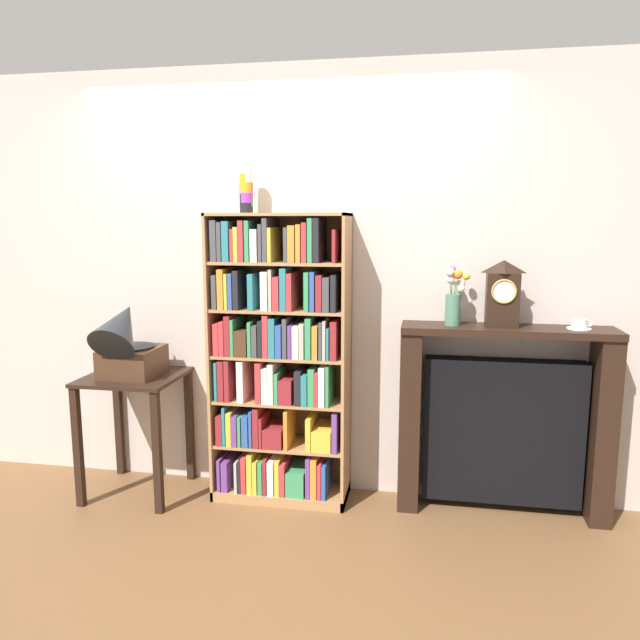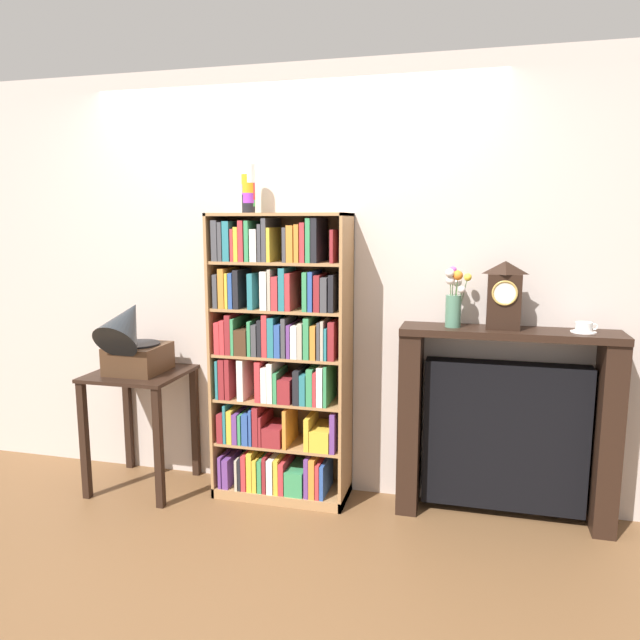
# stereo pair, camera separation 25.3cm
# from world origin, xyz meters

# --- Properties ---
(ground_plane) EXTENTS (7.99, 6.40, 0.02)m
(ground_plane) POSITION_xyz_m (0.00, 0.00, -0.01)
(ground_plane) COLOR brown
(wall_back) EXTENTS (4.99, 0.08, 2.60)m
(wall_back) POSITION_xyz_m (0.20, 0.34, 1.30)
(wall_back) COLOR beige
(wall_back) RESTS_ON ground
(bookshelf) EXTENTS (0.82, 0.33, 1.73)m
(bookshelf) POSITION_xyz_m (-0.01, 0.12, 0.84)
(bookshelf) COLOR #A87A4C
(bookshelf) RESTS_ON ground
(cup_stack) EXTENTS (0.08, 0.08, 0.28)m
(cup_stack) POSITION_xyz_m (-0.20, 0.16, 1.87)
(cup_stack) COLOR black
(cup_stack) RESTS_ON bookshelf
(side_table_left) EXTENTS (0.57, 0.54, 0.75)m
(side_table_left) POSITION_xyz_m (-0.90, 0.03, 0.57)
(side_table_left) COLOR black
(side_table_left) RESTS_ON ground
(gramophone) EXTENTS (0.32, 0.50, 0.53)m
(gramophone) POSITION_xyz_m (-0.90, -0.04, 0.97)
(gramophone) COLOR #472D1C
(gramophone) RESTS_ON side_table_left
(fireplace_mantel) EXTENTS (1.18, 0.28, 1.10)m
(fireplace_mantel) POSITION_xyz_m (1.31, 0.19, 0.54)
(fireplace_mantel) COLOR black
(fireplace_mantel) RESTS_ON ground
(mantel_clock) EXTENTS (0.18, 0.12, 0.37)m
(mantel_clock) POSITION_xyz_m (1.27, 0.16, 1.29)
(mantel_clock) COLOR black
(mantel_clock) RESTS_ON fireplace_mantel
(flower_vase) EXTENTS (0.14, 0.15, 0.34)m
(flower_vase) POSITION_xyz_m (1.00, 0.16, 1.26)
(flower_vase) COLOR #4C7A60
(flower_vase) RESTS_ON fireplace_mantel
(teacup_with_saucer) EXTENTS (0.14, 0.13, 0.06)m
(teacup_with_saucer) POSITION_xyz_m (1.68, 0.16, 1.13)
(teacup_with_saucer) COLOR white
(teacup_with_saucer) RESTS_ON fireplace_mantel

